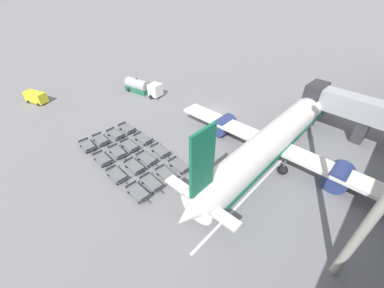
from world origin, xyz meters
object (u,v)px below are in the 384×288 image
object	(u,v)px
baggage_dolly_row_mid_a_col_b	(118,152)
baggage_dolly_row_mid_b_col_a	(116,134)
baggage_dolly_row_near_col_b	(103,159)
baggage_dolly_row_mid_b_col_b	(130,146)
baggage_dolly_row_mid_a_col_d	(152,183)
baggage_dolly_row_mid_b_col_c	(147,159)
baggage_dolly_row_near_col_c	(117,175)
baggage_dolly_row_near_col_a	(88,146)
baggage_dolly_row_near_col_d	(138,192)
baggage_dolly_row_far_col_a	(127,128)
service_van	(36,97)
airplane	(276,137)
baggage_dolly_row_far_col_c	(161,151)
baggage_dolly_row_far_col_b	(143,139)
baggage_dolly_row_mid_a_col_a	(101,140)
baggage_dolly_row_far_col_d	(180,165)
fuel_tanker_primary	(142,87)
baggage_dolly_row_mid_a_col_c	(135,166)
baggage_dolly_row_mid_b_col_d	(167,174)

from	to	relation	value
baggage_dolly_row_mid_a_col_b	baggage_dolly_row_mid_b_col_a	world-z (taller)	same
baggage_dolly_row_near_col_b	baggage_dolly_row_mid_b_col_b	bearing A→B (deg)	85.71
baggage_dolly_row_mid_a_col_d	baggage_dolly_row_mid_b_col_c	size ratio (longest dim) A/B	1.01
baggage_dolly_row_near_col_c	baggage_dolly_row_near_col_a	bearing A→B (deg)	175.29
baggage_dolly_row_near_col_d	baggage_dolly_row_mid_b_col_b	bearing A→B (deg)	149.19
baggage_dolly_row_near_col_d	baggage_dolly_row_far_col_a	bearing A→B (deg)	149.04
service_van	baggage_dolly_row_near_col_c	world-z (taller)	service_van
baggage_dolly_row_mid_a_col_d	service_van	bearing A→B (deg)	-179.56
airplane	baggage_dolly_row_far_col_c	bearing A→B (deg)	-138.90
baggage_dolly_row_near_col_b	baggage_dolly_row_far_col_b	bearing A→B (deg)	86.68
baggage_dolly_row_near_col_a	baggage_dolly_row_mid_a_col_d	bearing A→B (deg)	5.77
service_van	baggage_dolly_row_near_col_b	xyz separation A→B (m)	(26.02, -1.24, -0.72)
baggage_dolly_row_mid_a_col_a	baggage_dolly_row_mid_b_col_b	size ratio (longest dim) A/B	1.01
baggage_dolly_row_far_col_a	baggage_dolly_row_far_col_d	size ratio (longest dim) A/B	1.00
baggage_dolly_row_far_col_b	baggage_dolly_row_mid_b_col_b	bearing A→B (deg)	-91.62
fuel_tanker_primary	service_van	distance (m)	20.75
baggage_dolly_row_mid_a_col_c	baggage_dolly_row_far_col_b	size ratio (longest dim) A/B	1.00
airplane	baggage_dolly_row_near_col_a	bearing A→B (deg)	-141.32
baggage_dolly_row_mid_b_col_c	baggage_dolly_row_mid_b_col_d	world-z (taller)	same
baggage_dolly_row_near_col_b	baggage_dolly_row_mid_b_col_d	size ratio (longest dim) A/B	1.00
baggage_dolly_row_far_col_b	baggage_dolly_row_near_col_a	bearing A→B (deg)	-125.97
baggage_dolly_row_near_col_d	baggage_dolly_row_mid_a_col_d	bearing A→B (deg)	88.98
baggage_dolly_row_mid_a_col_c	baggage_dolly_row_mid_b_col_c	bearing A→B (deg)	90.15
baggage_dolly_row_mid_a_col_c	baggage_dolly_row_mid_b_col_c	xyz separation A→B (m)	(-0.01, 2.08, 0.00)
baggage_dolly_row_mid_a_col_c	baggage_dolly_row_mid_b_col_d	size ratio (longest dim) A/B	0.99
baggage_dolly_row_far_col_a	baggage_dolly_row_far_col_b	world-z (taller)	same
baggage_dolly_row_mid_a_col_a	baggage_dolly_row_far_col_a	bearing A→B (deg)	85.69
airplane	baggage_dolly_row_mid_b_col_d	distance (m)	15.76
service_van	baggage_dolly_row_mid_b_col_a	distance (m)	22.39
baggage_dolly_row_mid_a_col_c	baggage_dolly_row_mid_b_col_b	size ratio (longest dim) A/B	1.00
baggage_dolly_row_near_col_a	baggage_dolly_row_far_col_d	distance (m)	14.50
baggage_dolly_row_mid_a_col_a	baggage_dolly_row_far_col_c	bearing A→B (deg)	25.34
baggage_dolly_row_near_col_a	baggage_dolly_row_far_col_c	size ratio (longest dim) A/B	1.00
fuel_tanker_primary	baggage_dolly_row_near_col_d	size ratio (longest dim) A/B	2.44
baggage_dolly_row_mid_a_col_a	baggage_dolly_row_mid_a_col_d	bearing A→B (deg)	-3.72
baggage_dolly_row_near_col_c	baggage_dolly_row_mid_a_col_a	bearing A→B (deg)	161.34
baggage_dolly_row_mid_b_col_a	baggage_dolly_row_near_col_b	bearing A→B (deg)	-50.34
baggage_dolly_row_near_col_b	baggage_dolly_row_mid_b_col_a	size ratio (longest dim) A/B	1.01
baggage_dolly_row_near_col_b	fuel_tanker_primary	bearing A→B (deg)	127.64
baggage_dolly_row_mid_b_col_b	baggage_dolly_row_near_col_d	bearing A→B (deg)	-30.81
fuel_tanker_primary	baggage_dolly_row_far_col_c	xyz separation A→B (m)	(18.60, -11.61, -0.84)
service_van	baggage_dolly_row_mid_a_col_c	distance (m)	30.56
airplane	baggage_dolly_row_mid_b_col_b	xyz separation A→B (m)	(-16.43, -12.79, -2.44)
baggage_dolly_row_mid_b_col_a	baggage_dolly_row_far_col_a	xyz separation A→B (m)	(-0.02, 2.20, 0.00)
baggage_dolly_row_mid_b_col_b	baggage_dolly_row_far_col_a	bearing A→B (deg)	148.76
fuel_tanker_primary	baggage_dolly_row_far_col_b	size ratio (longest dim) A/B	2.46
baggage_dolly_row_near_col_b	baggage_dolly_row_mid_a_col_a	world-z (taller)	same
baggage_dolly_row_near_col_a	baggage_dolly_row_far_col_d	xyz separation A→B (m)	(13.26, 5.88, 0.00)
baggage_dolly_row_mid_b_col_d	baggage_dolly_row_mid_a_col_b	bearing A→B (deg)	-170.50
baggage_dolly_row_near_col_a	baggage_dolly_row_near_col_d	bearing A→B (deg)	-3.27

